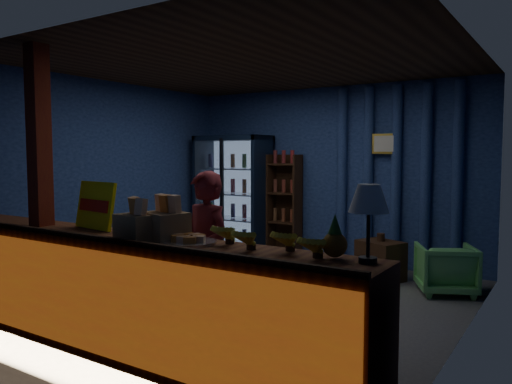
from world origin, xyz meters
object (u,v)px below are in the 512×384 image
at_px(table_lamp, 369,202).
at_px(pastry_tray, 189,241).
at_px(shopkeeper, 206,255).
at_px(green_chair, 446,269).

bearing_deg(table_lamp, pastry_tray, -176.23).
bearing_deg(shopkeeper, green_chair, 72.31).
bearing_deg(shopkeeper, pastry_tray, -50.40).
xyz_separation_m(shopkeeper, pastry_tray, (0.30, -0.57, 0.24)).
relative_size(shopkeeper, green_chair, 2.33).
distance_m(shopkeeper, pastry_tray, 0.69).
bearing_deg(pastry_tray, green_chair, 69.90).
relative_size(pastry_tray, table_lamp, 0.86).
distance_m(shopkeeper, table_lamp, 1.81).
bearing_deg(pastry_tray, table_lamp, 3.77).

